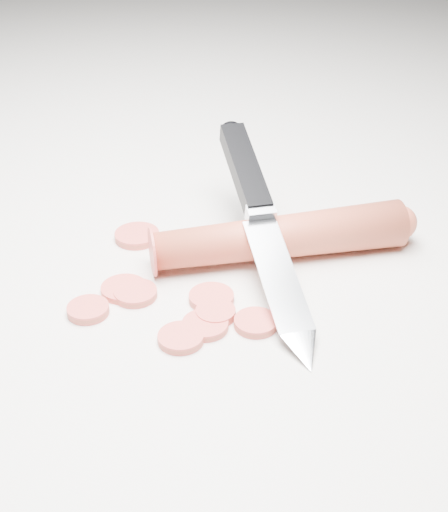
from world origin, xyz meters
The scene contains 12 objects.
ground centered at (0.00, 0.00, 0.00)m, with size 2.40×2.40×0.00m, color silver.
carrot centered at (0.04, 0.06, 0.02)m, with size 0.04×0.04×0.22m, color #BB4028.
carrot_slice_0 centered at (-0.02, -0.09, 0.00)m, with size 0.03×0.03×0.01m, color #D64039.
carrot_slice_1 centered at (0.04, -0.02, 0.00)m, with size 0.04×0.04×0.01m, color #D64039.
carrot_slice_2 centered at (0.06, -0.05, 0.00)m, with size 0.03×0.03×0.01m, color #D64039.
carrot_slice_3 centered at (0.05, -0.04, 0.00)m, with size 0.03×0.03×0.01m, color #D64039.
carrot_slice_4 centered at (0.08, -0.03, 0.00)m, with size 0.03×0.03×0.01m, color #D64039.
carrot_slice_5 centered at (-0.02, -0.06, 0.00)m, with size 0.04×0.04×0.01m, color #D64039.
carrot_slice_6 centered at (-0.01, -0.06, 0.00)m, with size 0.03×0.03×0.01m, color #D64039.
carrot_slice_7 centered at (0.05, -0.07, 0.00)m, with size 0.03×0.03×0.01m, color #D64039.
carrot_slice_8 centered at (-0.07, 0.01, 0.00)m, with size 0.04×0.04×0.01m, color #D64039.
kitchen_knife centered at (0.04, 0.04, 0.04)m, with size 0.23×0.19×0.08m, color silver, non-canonical shape.
Camera 1 is at (0.33, -0.36, 0.33)m, focal length 50.00 mm.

